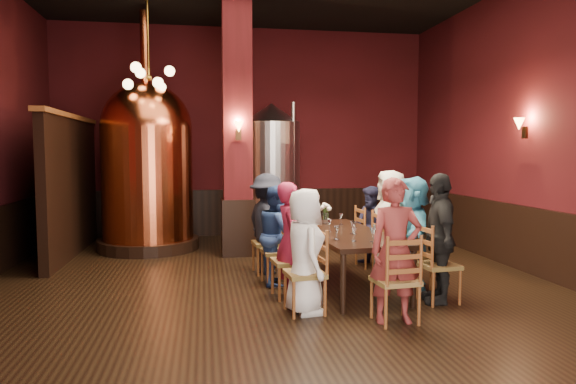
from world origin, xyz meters
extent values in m
plane|color=black|center=(0.00, 0.00, 0.00)|extent=(10.00, 10.00, 0.00)
cube|color=#4A0F14|center=(0.00, 5.00, 2.25)|extent=(8.00, 0.02, 4.50)
cube|color=#4A0F14|center=(4.00, 0.00, 2.25)|extent=(0.02, 10.00, 4.50)
cube|color=black|center=(3.96, 0.00, 0.50)|extent=(0.08, 9.90, 1.00)
cube|color=black|center=(0.00, 4.96, 0.50)|extent=(7.90, 0.08, 1.00)
cube|color=#4A0F14|center=(-0.30, 2.80, 2.25)|extent=(0.58, 0.58, 4.50)
cube|color=black|center=(-3.20, 3.20, 1.20)|extent=(0.22, 3.50, 2.40)
cube|color=black|center=(0.98, 0.40, 0.72)|extent=(1.21, 2.48, 0.06)
cylinder|color=black|center=(0.65, -0.78, 0.34)|extent=(0.07, 0.07, 0.69)
cylinder|color=black|center=(1.52, -0.70, 0.34)|extent=(0.07, 0.07, 0.69)
cylinder|color=black|center=(0.44, 1.50, 0.34)|extent=(0.07, 0.07, 0.69)
cylinder|color=black|center=(1.32, 1.58, 0.34)|extent=(0.07, 0.07, 0.69)
imported|color=white|center=(0.23, -0.67, 0.71)|extent=(0.52, 0.73, 1.42)
imported|color=maroon|center=(0.17, -0.01, 0.73)|extent=(0.35, 0.53, 1.46)
imported|color=navy|center=(0.11, 0.65, 0.69)|extent=(0.36, 0.68, 1.37)
imported|color=black|center=(0.04, 1.32, 0.75)|extent=(0.84, 1.10, 1.51)
imported|color=black|center=(1.92, -0.52, 0.79)|extent=(0.59, 0.99, 1.58)
imported|color=teal|center=(1.86, 0.15, 0.75)|extent=(0.65, 1.45, 1.51)
imported|color=beige|center=(1.80, 0.81, 0.78)|extent=(0.65, 0.85, 1.56)
imported|color=#1C1D39|center=(1.74, 1.47, 0.64)|extent=(0.53, 0.70, 1.29)
imported|color=maroon|center=(1.12, -1.14, 0.78)|extent=(0.59, 0.40, 1.56)
cylinder|color=black|center=(-1.93, 3.56, 0.10)|extent=(1.86, 1.86, 0.21)
cylinder|color=#C3542D|center=(-1.93, 3.56, 1.24)|extent=(1.86, 1.86, 2.07)
sphere|color=#C3542D|center=(-1.93, 3.56, 2.27)|extent=(1.65, 1.65, 1.65)
cylinder|color=#C3542D|center=(-1.93, 3.56, 3.72)|extent=(0.17, 0.17, 1.34)
cylinder|color=#B2B2B7|center=(0.49, 4.19, 1.21)|extent=(1.55, 1.55, 2.43)
cone|color=#B2B2B7|center=(0.49, 4.19, 2.62)|extent=(1.16, 1.16, 0.39)
cylinder|color=#B2B2B7|center=(0.88, 3.80, 1.46)|extent=(0.08, 0.08, 2.72)
cylinder|color=white|center=(0.91, 1.15, 0.84)|extent=(0.10, 0.10, 0.17)
camera|label=1|loc=(-0.89, -6.29, 1.84)|focal=32.00mm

